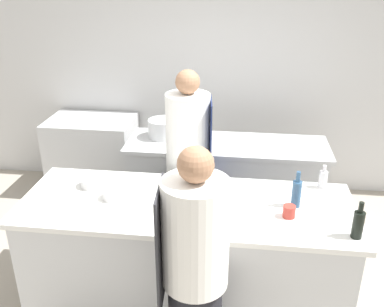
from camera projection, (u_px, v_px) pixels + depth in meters
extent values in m
plane|color=#A89E8E|center=(187.00, 296.00, 3.56)|extent=(16.00, 16.00, 0.00)
cube|color=silver|center=(211.00, 72.00, 4.93)|extent=(8.00, 0.06, 2.80)
cube|color=silver|center=(186.00, 254.00, 3.38)|extent=(2.41, 0.88, 0.86)
cube|color=white|center=(186.00, 205.00, 3.20)|extent=(2.51, 0.92, 0.04)
cube|color=silver|center=(226.00, 185.00, 4.46)|extent=(1.93, 0.64, 0.86)
cube|color=silver|center=(227.00, 145.00, 4.28)|extent=(2.01, 0.67, 0.04)
cube|color=silver|center=(94.00, 155.00, 5.11)|extent=(0.99, 0.68, 0.90)
cube|color=black|center=(86.00, 183.00, 4.89)|extent=(0.79, 0.01, 0.32)
cube|color=black|center=(80.00, 133.00, 4.65)|extent=(0.84, 0.01, 0.06)
cylinder|color=white|center=(195.00, 234.00, 2.47)|extent=(0.40, 0.40, 0.68)
cube|color=#2D2D33|center=(161.00, 247.00, 2.52)|extent=(0.04, 0.38, 0.79)
sphere|color=#9E7051|center=(196.00, 165.00, 2.29)|extent=(0.21, 0.21, 0.21)
cylinder|color=black|center=(188.00, 210.00, 4.05)|extent=(0.33, 0.33, 0.80)
cylinder|color=white|center=(188.00, 135.00, 3.74)|extent=(0.39, 0.39, 0.73)
cube|color=#19234C|center=(210.00, 146.00, 3.78)|extent=(0.05, 0.37, 0.84)
sphere|color=#9E7051|center=(188.00, 82.00, 3.55)|extent=(0.21, 0.21, 0.21)
cylinder|color=#2D5175|center=(296.00, 194.00, 3.11)|extent=(0.07, 0.07, 0.20)
cylinder|color=#2D5175|center=(298.00, 177.00, 3.05)|extent=(0.03, 0.03, 0.08)
cylinder|color=silver|center=(323.00, 180.00, 3.39)|extent=(0.07, 0.07, 0.14)
cylinder|color=silver|center=(324.00, 169.00, 3.35)|extent=(0.03, 0.03, 0.05)
cylinder|color=black|center=(358.00, 225.00, 2.75)|extent=(0.07, 0.07, 0.19)
cylinder|color=black|center=(361.00, 207.00, 2.70)|extent=(0.03, 0.03, 0.07)
cylinder|color=white|center=(93.00, 182.00, 3.43)|extent=(0.20, 0.20, 0.07)
cylinder|color=white|center=(114.00, 194.00, 3.24)|extent=(0.17, 0.17, 0.07)
cylinder|color=#B2382D|center=(289.00, 211.00, 3.00)|extent=(0.09, 0.09, 0.09)
cube|color=white|center=(187.00, 200.00, 3.23)|extent=(0.44, 0.21, 0.01)
cylinder|color=silver|center=(163.00, 129.00, 4.39)|extent=(0.31, 0.31, 0.19)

